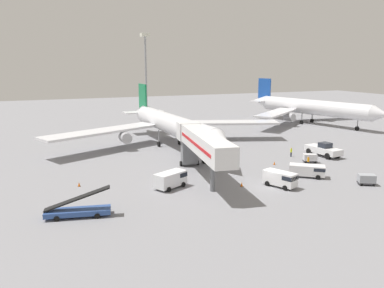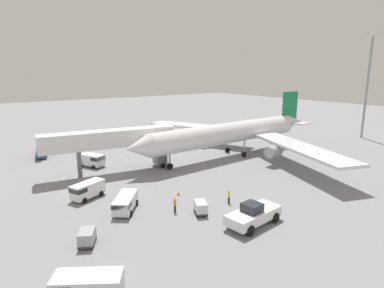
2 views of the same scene
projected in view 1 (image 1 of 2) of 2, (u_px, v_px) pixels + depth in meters
ground_plane at (269, 186)px, 52.44m from camera, size 300.00×300.00×0.00m
airplane_at_gate at (170, 124)px, 77.28m from camera, size 50.84×45.76×11.75m
jet_bridge at (201, 142)px, 55.23m from camera, size 6.32×21.30×7.11m
pushback_tug at (324, 150)px, 69.62m from camera, size 3.54×7.05×2.53m
belt_loader_truck at (78, 210)px, 41.92m from camera, size 7.24×3.30×3.30m
service_van_outer_left at (308, 170)px, 56.64m from camera, size 5.20×4.68×1.81m
service_van_mid_right at (171, 179)px, 51.76m from camera, size 5.00×3.90×2.17m
service_van_near_center at (281, 178)px, 52.03m from camera, size 3.44×4.83×2.11m
baggage_cart_far_left at (367, 179)px, 52.97m from camera, size 2.56×2.26×1.48m
baggage_cart_far_right at (310, 158)px, 64.96m from camera, size 2.48×2.04×1.49m
ground_crew_worker_foreground at (291, 152)px, 69.09m from camera, size 0.45×0.45×1.72m
ground_crew_worker_midground at (308, 161)px, 62.20m from camera, size 0.46×0.46×1.79m
safety_cone_alpha at (274, 163)px, 63.74m from camera, size 0.35×0.35×0.54m
safety_cone_bravo at (242, 184)px, 52.38m from camera, size 0.41×0.41×0.63m
safety_cone_charlie at (79, 184)px, 52.41m from camera, size 0.39×0.39×0.59m
airplane_background at (309, 107)px, 106.95m from camera, size 43.28×43.25×12.04m
apron_light_mast at (146, 60)px, 110.87m from camera, size 2.40×2.40×25.04m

